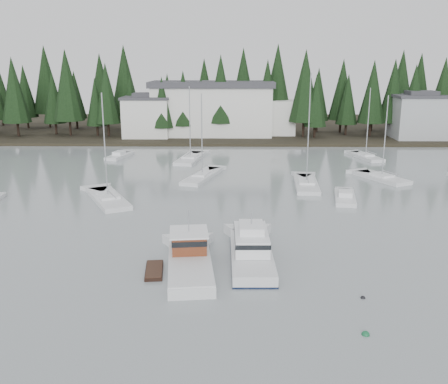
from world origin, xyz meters
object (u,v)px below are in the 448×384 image
Objects in this scene: sailboat_0 at (306,185)px; sailboat_2 at (202,177)px; house_east_a at (419,116)px; harbor_inn at (222,109)px; runabout_1 at (345,199)px; house_west at (147,116)px; sailboat_4 at (190,159)px; sailboat_9 at (382,179)px; cabin_cruiser_center at (251,252)px; sailboat_1 at (365,158)px; runabout_3 at (119,157)px; lobster_boat_brown at (188,262)px; sailboat_10 at (108,200)px.

sailboat_0 reaches higher than sailboat_2.
harbor_inn is at bearing 173.64° from house_east_a.
house_west is at bearing 43.46° from runabout_1.
sailboat_2 is 1.67× the size of runabout_1.
sailboat_4 is 30.59m from runabout_1.
sailboat_9 is at bearing -66.60° from sailboat_0.
cabin_cruiser_center is 0.86× the size of sailboat_4.
sailboat_2 is (-13.42, 4.22, -0.02)m from sailboat_0.
sailboat_9 is (26.64, -13.38, 0.01)m from sailboat_4.
sailboat_1 reaches higher than runabout_3.
sailboat_9 reaches higher than cabin_cruiser_center.
sailboat_2 is 20.00m from runabout_1.
lobster_boat_brown is 0.96× the size of cabin_cruiser_center.
house_west is 20.60m from runabout_3.
house_east_a is 0.88× the size of sailboat_4.
sailboat_1 reaches higher than house_west.
sailboat_4 is at bearing 10.07° from cabin_cruiser_center.
sailboat_1 is 1.78× the size of runabout_3.
house_east_a is at bearing -6.36° from harbor_inn.
sailboat_2 is 0.97× the size of sailboat_4.
sailboat_1 is at bearing -27.11° from house_west.
runabout_3 is (-14.51, 14.59, 0.07)m from sailboat_2.
lobster_boat_brown is at bearing -78.00° from house_west.
house_east_a is at bearing -55.32° from sailboat_4.
cabin_cruiser_center is (3.63, -66.68, -5.11)m from harbor_inn.
runabout_1 is at bearing -45.62° from lobster_boat_brown.
sailboat_1 is 0.98× the size of sailboat_4.
house_west is at bearing -167.48° from harbor_inn.
runabout_3 is at bearing -125.09° from harbor_inn.
house_west is 54.57m from runabout_1.
sailboat_1 reaches higher than runabout_1.
runabout_3 is (-15.23, 45.06, -0.41)m from lobster_boat_brown.
sailboat_0 is at bearing -127.56° from sailboat_4.
house_east_a is 0.73× the size of sailboat_0.
sailboat_0 is 23.43m from sailboat_4.
harbor_inn is at bearing 19.50° from sailboat_0.
house_west is 0.90× the size of house_east_a.
sailboat_9 is 41.37m from runabout_3.
sailboat_4 reaches higher than sailboat_2.
runabout_1 is (-7.10, -10.15, 0.07)m from sailboat_9.
sailboat_2 reaches higher than house_east_a.
cabin_cruiser_center is 0.88× the size of sailboat_2.
sailboat_10 is at bearing -103.52° from harbor_inn.
runabout_1 is at bearing -56.50° from house_west.
sailboat_2 is (-0.72, 30.47, -0.48)m from lobster_boat_brown.
sailboat_9 is at bearing -34.33° from cabin_cruiser_center.
lobster_boat_brown is at bearing 158.44° from sailboat_0.
sailboat_1 is at bearing -33.79° from sailboat_9.
house_east_a is at bearing -18.45° from runabout_1.
sailboat_4 is 0.96× the size of sailboat_10.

